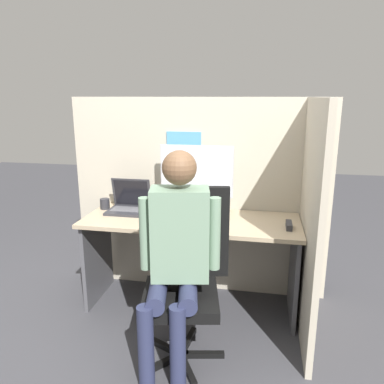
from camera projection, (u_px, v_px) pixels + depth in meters
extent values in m
plane|color=#3D3D42|center=(183.00, 327.00, 2.73)|extent=(12.00, 12.00, 0.00)
cube|color=#B7AD99|center=(198.00, 197.00, 3.13)|extent=(2.13, 0.04, 1.63)
cube|color=#4C8EB7|center=(184.00, 154.00, 3.03)|extent=(0.28, 0.01, 0.35)
cube|color=#B7AD99|center=(308.00, 218.00, 2.60)|extent=(0.04, 1.22, 1.63)
cube|color=tan|center=(191.00, 221.00, 2.84)|extent=(1.63, 0.60, 0.03)
cube|color=#4C4C51|center=(98.00, 257.00, 3.07)|extent=(0.03, 0.51, 0.70)
cube|color=#4C4C51|center=(294.00, 274.00, 2.79)|extent=(0.03, 0.51, 0.70)
cube|color=#236BAD|center=(196.00, 209.00, 2.94)|extent=(0.32, 0.21, 0.08)
cylinder|color=#B2B2B7|center=(196.00, 204.00, 2.93)|extent=(0.20, 0.20, 0.01)
cylinder|color=#B2B2B7|center=(197.00, 199.00, 2.92)|extent=(0.04, 0.04, 0.07)
cube|color=#B2B2B7|center=(197.00, 171.00, 2.87)|extent=(0.57, 0.02, 0.40)
cube|color=silver|center=(196.00, 171.00, 2.85)|extent=(0.54, 0.00, 0.37)
cube|color=#2D2D33|center=(128.00, 211.00, 2.99)|extent=(0.32, 0.24, 0.02)
cube|color=#5B5B60|center=(129.00, 209.00, 3.00)|extent=(0.27, 0.13, 0.00)
cube|color=#2D2D33|center=(132.00, 193.00, 3.05)|extent=(0.32, 0.06, 0.24)
cube|color=black|center=(131.00, 193.00, 3.04)|extent=(0.28, 0.04, 0.21)
ellipsoid|color=gray|center=(154.00, 218.00, 2.79)|extent=(0.07, 0.05, 0.03)
cube|color=#2D2D33|center=(289.00, 225.00, 2.63)|extent=(0.04, 0.14, 0.04)
cone|color=orange|center=(200.00, 226.00, 2.61)|extent=(0.04, 0.13, 0.04)
cylinder|color=green|center=(202.00, 223.00, 2.69)|extent=(0.02, 0.02, 0.02)
cylinder|color=black|center=(181.00, 355.00, 2.42)|extent=(0.10, 0.10, 0.04)
cube|color=black|center=(203.00, 355.00, 2.42)|extent=(0.28, 0.09, 0.04)
cube|color=black|center=(188.00, 341.00, 2.54)|extent=(0.07, 0.28, 0.04)
cube|color=black|center=(164.00, 346.00, 2.50)|extent=(0.27, 0.15, 0.04)
cube|color=black|center=(163.00, 363.00, 2.34)|extent=(0.22, 0.23, 0.04)
cube|color=black|center=(187.00, 369.00, 2.29)|extent=(0.17, 0.26, 0.04)
cylinder|color=gray|center=(181.00, 328.00, 2.37)|extent=(0.05, 0.05, 0.36)
cube|color=black|center=(180.00, 298.00, 2.31)|extent=(0.54, 0.54, 0.07)
cube|color=black|center=(196.00, 232.00, 2.46)|extent=(0.44, 0.13, 0.62)
cylinder|color=#282D4C|center=(157.00, 294.00, 2.19)|extent=(0.17, 0.32, 0.11)
cylinder|color=#282D4C|center=(146.00, 348.00, 2.11)|extent=(0.09, 0.09, 0.52)
cylinder|color=#282D4C|center=(188.00, 294.00, 2.19)|extent=(0.17, 0.32, 0.11)
cylinder|color=#282D4C|center=(178.00, 348.00, 2.11)|extent=(0.09, 0.09, 0.52)
cube|color=gray|center=(180.00, 234.00, 2.21)|extent=(0.37, 0.26, 0.55)
sphere|color=brown|center=(179.00, 168.00, 2.11)|extent=(0.20, 0.20, 0.20)
cylinder|color=gray|center=(145.00, 234.00, 2.21)|extent=(0.07, 0.07, 0.44)
cylinder|color=gray|center=(215.00, 234.00, 2.21)|extent=(0.07, 0.07, 0.44)
cylinder|color=#28282D|center=(105.00, 204.00, 3.08)|extent=(0.08, 0.08, 0.09)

